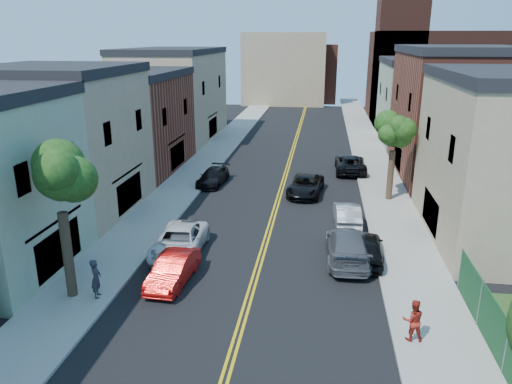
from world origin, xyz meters
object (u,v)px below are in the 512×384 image
at_px(red_sedan, 173,269).
at_px(pedestrian_right, 413,320).
at_px(silver_car_right, 347,214).
at_px(pedestrian_left, 96,278).
at_px(black_car_left, 213,177).
at_px(white_pickup, 179,242).
at_px(grey_car_left, 184,239).
at_px(black_car_right, 366,247).
at_px(grey_car_right, 348,246).
at_px(black_suv_lane, 306,186).
at_px(dark_car_right_far, 350,164).

xyz_separation_m(red_sedan, pedestrian_right, (10.50, -3.42, 0.30)).
xyz_separation_m(silver_car_right, pedestrian_left, (-11.42, -10.75, 0.35)).
bearing_deg(red_sedan, black_car_left, 99.85).
relative_size(white_pickup, silver_car_right, 1.24).
xyz_separation_m(grey_car_left, black_car_right, (9.76, 0.21, 0.01)).
distance_m(pedestrian_left, pedestrian_right, 13.47).
height_order(white_pickup, black_car_right, black_car_right).
bearing_deg(grey_car_right, black_car_right, -176.17).
distance_m(red_sedan, black_suv_lane, 15.67).
xyz_separation_m(white_pickup, pedestrian_left, (-2.28, -5.16, 0.32)).
relative_size(black_car_left, black_car_right, 1.01).
xyz_separation_m(grey_car_right, black_car_right, (0.96, 0.09, -0.06)).
bearing_deg(pedestrian_right, silver_car_right, -84.32).
xyz_separation_m(black_suv_lane, pedestrian_right, (4.80, -18.02, 0.29)).
bearing_deg(grey_car_left, black_car_left, 90.36).
height_order(white_pickup, pedestrian_left, pedestrian_left).
bearing_deg(black_car_right, silver_car_right, -78.87).
distance_m(black_car_left, black_car_right, 16.61).
height_order(black_car_left, black_suv_lane, black_suv_lane).
xyz_separation_m(black_car_right, pedestrian_left, (-12.20, -5.75, 0.31)).
distance_m(red_sedan, pedestrian_right, 11.05).
xyz_separation_m(grey_car_right, black_suv_lane, (-2.65, 10.95, -0.10)).
height_order(silver_car_right, pedestrian_left, pedestrian_left).
height_order(black_car_left, pedestrian_left, pedestrian_left).
bearing_deg(red_sedan, silver_car_right, 49.58).
bearing_deg(dark_car_right_far, pedestrian_right, 92.20).
xyz_separation_m(red_sedan, pedestrian_left, (-2.90, -2.02, 0.36)).
height_order(white_pickup, dark_car_right_far, dark_car_right_far).
height_order(red_sedan, black_car_left, red_sedan).
xyz_separation_m(black_car_left, black_car_right, (11.00, -12.45, 0.11)).
height_order(black_suv_lane, pedestrian_left, pedestrian_left).
bearing_deg(grey_car_right, red_sedan, 22.38).
relative_size(red_sedan, pedestrian_right, 2.48).
bearing_deg(grey_car_left, dark_car_right_far, 56.22).
bearing_deg(white_pickup, dark_car_right_far, 59.86).
bearing_deg(pedestrian_left, black_suv_lane, -41.15).
relative_size(red_sedan, black_car_left, 0.95).
xyz_separation_m(grey_car_right, dark_car_right_far, (0.96, 17.82, -0.04)).
bearing_deg(black_suv_lane, black_car_left, 174.26).
bearing_deg(white_pickup, grey_car_right, 1.53).
xyz_separation_m(grey_car_right, pedestrian_right, (2.16, -7.07, 0.19)).
bearing_deg(black_suv_lane, dark_car_right_far, 68.70).
bearing_deg(grey_car_left, black_suv_lane, 55.68).
bearing_deg(dark_car_right_far, silver_car_right, 85.91).
relative_size(red_sedan, black_suv_lane, 0.83).
bearing_deg(black_suv_lane, pedestrian_left, -111.00).
height_order(grey_car_left, pedestrian_right, pedestrian_right).
bearing_deg(black_car_left, grey_car_right, -45.54).
xyz_separation_m(white_pickup, grey_car_left, (0.16, 0.39, 0.01)).
xyz_separation_m(black_car_left, silver_car_right, (10.22, -7.45, 0.06)).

